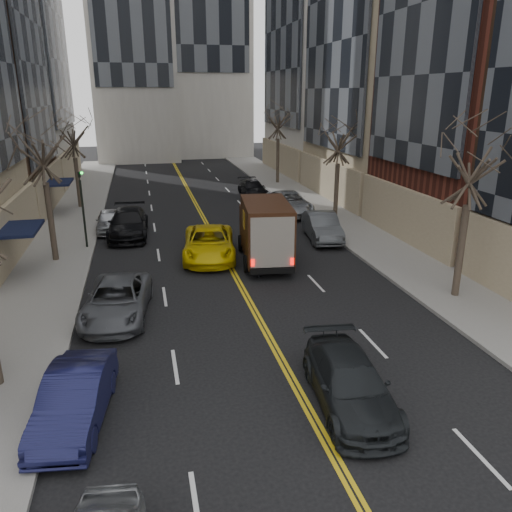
{
  "coord_description": "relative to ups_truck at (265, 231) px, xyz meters",
  "views": [
    {
      "loc": [
        -4.16,
        -6.57,
        8.55
      ],
      "look_at": [
        0.18,
        12.12,
        2.2
      ],
      "focal_mm": 35.0,
      "sensor_mm": 36.0,
      "label": 1
    }
  ],
  "objects": [
    {
      "name": "parked_lf_c",
      "position": [
        -7.35,
        -5.32,
        -0.93
      ],
      "size": [
        2.98,
        5.41,
        1.44
      ],
      "primitive_type": "imported",
      "rotation": [
        0.0,
        0.0,
        -0.12
      ],
      "color": "#4D4F55",
      "rests_on": "ground"
    },
    {
      "name": "tree_rt_near",
      "position": [
        6.86,
        -6.64,
        4.81
      ],
      "size": [
        3.2,
        3.2,
        8.71
      ],
      "color": "#382D23",
      "rests_on": "sidewalk_right"
    },
    {
      "name": "tree_lf_far",
      "position": [
        -10.74,
        15.36,
        4.38
      ],
      "size": [
        3.2,
        3.2,
        8.12
      ],
      "color": "#382D23",
      "rests_on": "sidewalk_left"
    },
    {
      "name": "parked_lf_b",
      "position": [
        -8.24,
        -11.92,
        -0.92
      ],
      "size": [
        2.11,
        4.55,
        1.44
      ],
      "primitive_type": "imported",
      "rotation": [
        0.0,
        0.0,
        -0.14
      ],
      "color": "#111337",
      "rests_on": "ground"
    },
    {
      "name": "taxi",
      "position": [
        -2.77,
        1.27,
        -0.84
      ],
      "size": [
        3.43,
        6.09,
        1.61
      ],
      "primitive_type": "imported",
      "rotation": [
        0.0,
        0.0,
        -0.14
      ],
      "color": "#DDBE09",
      "rests_on": "ground"
    },
    {
      "name": "tree_rt_far",
      "position": [
        6.86,
        22.36,
        5.09
      ],
      "size": [
        3.2,
        3.2,
        9.11
      ],
      "color": "#382D23",
      "rests_on": "sidewalk_right"
    },
    {
      "name": "parked_rt_b",
      "position": [
        4.36,
        10.13,
        -0.86
      ],
      "size": [
        2.76,
        5.76,
        1.58
      ],
      "primitive_type": "imported",
      "rotation": [
        0.0,
        0.0,
        -0.02
      ],
      "color": "#AFB3B7",
      "rests_on": "ground"
    },
    {
      "name": "sidewalk_left",
      "position": [
        -10.94,
        9.36,
        -1.57
      ],
      "size": [
        4.0,
        66.0,
        0.15
      ],
      "primitive_type": "cube",
      "color": "slate",
      "rests_on": "ground"
    },
    {
      "name": "tree_lf_mid",
      "position": [
        -10.74,
        2.36,
        4.95
      ],
      "size": [
        3.2,
        3.2,
        8.91
      ],
      "color": "#382D23",
      "rests_on": "sidewalk_left"
    },
    {
      "name": "sidewalk_right",
      "position": [
        7.06,
        9.36,
        -1.57
      ],
      "size": [
        4.0,
        66.0,
        0.15
      ],
      "primitive_type": "cube",
      "color": "slate",
      "rests_on": "ground"
    },
    {
      "name": "streetwall_right",
      "position": [
        14.45,
        14.55,
        13.45
      ],
      "size": [
        12.26,
        49.0,
        34.0
      ],
      "color": "#4C301E",
      "rests_on": "ground"
    },
    {
      "name": "pedestrian",
      "position": [
        -0.91,
        -2.15,
        -0.81
      ],
      "size": [
        0.62,
        0.72,
        1.67
      ],
      "primitive_type": "imported",
      "rotation": [
        0.0,
        0.0,
        1.99
      ],
      "color": "black",
      "rests_on": "ground"
    },
    {
      "name": "tree_rt_mid",
      "position": [
        6.86,
        7.36,
        4.52
      ],
      "size": [
        3.2,
        3.2,
        8.32
      ],
      "color": "#382D23",
      "rests_on": "sidewalk_right"
    },
    {
      "name": "parked_rt_a",
      "position": [
        4.36,
        3.21,
        -0.84
      ],
      "size": [
        2.36,
        5.07,
        1.61
      ],
      "primitive_type": "imported",
      "rotation": [
        0.0,
        0.0,
        -0.14
      ],
      "color": "#44474B",
      "rests_on": "ground"
    },
    {
      "name": "parked_lf_d",
      "position": [
        -7.04,
        6.59,
        -0.83
      ],
      "size": [
        2.55,
        5.76,
        1.64
      ],
      "primitive_type": "imported",
      "rotation": [
        0.0,
        0.0,
        -0.05
      ],
      "color": "black",
      "rests_on": "ground"
    },
    {
      "name": "traffic_signal",
      "position": [
        -9.33,
        4.35,
        1.17
      ],
      "size": [
        0.29,
        0.26,
        4.7
      ],
      "color": "black",
      "rests_on": "sidewalk_left"
    },
    {
      "name": "parked_lf_e",
      "position": [
        -8.24,
        8.08,
        -0.97
      ],
      "size": [
        1.67,
        4.0,
        1.35
      ],
      "primitive_type": "imported",
      "rotation": [
        0.0,
        0.0,
        0.02
      ],
      "color": "#A6A9AE",
      "rests_on": "ground"
    },
    {
      "name": "parked_rt_c",
      "position": [
        3.16,
        17.08,
        -0.98
      ],
      "size": [
        1.92,
        4.64,
        1.34
      ],
      "primitive_type": "imported",
      "rotation": [
        0.0,
        0.0,
        0.01
      ],
      "color": "black",
      "rests_on": "ground"
    },
    {
      "name": "ups_truck",
      "position": [
        0.0,
        0.0,
        0.0
      ],
      "size": [
        2.98,
        6.19,
        3.27
      ],
      "rotation": [
        0.0,
        0.0,
        -0.12
      ],
      "color": "black",
      "rests_on": "ground"
    },
    {
      "name": "observer_sedan",
      "position": [
        -0.74,
        -12.87,
        -0.94
      ],
      "size": [
        2.45,
        5.02,
        1.41
      ],
      "rotation": [
        0.0,
        0.0,
        -0.1
      ],
      "color": "black",
      "rests_on": "ground"
    }
  ]
}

